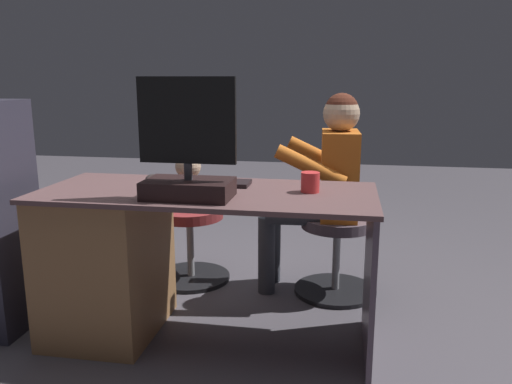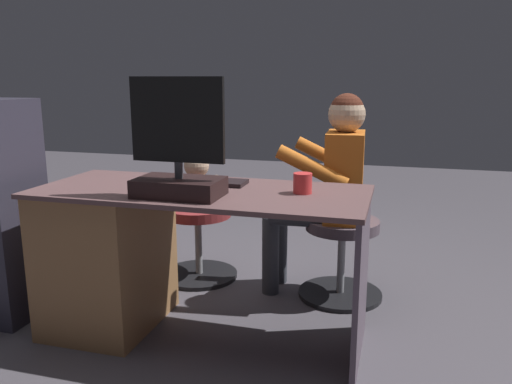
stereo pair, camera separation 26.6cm
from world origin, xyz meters
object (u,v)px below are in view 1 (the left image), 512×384
keyboard (207,182)px  person (323,177)px  monitor (188,163)px  cup (310,182)px  desk (125,257)px  visitor_chair (337,248)px  tv_remote (149,186)px  computer_mouse (152,178)px  teddy_bear (189,183)px  office_chair_teddy (190,237)px

keyboard → person: 0.75m
monitor → cup: bearing=-158.4°
desk → visitor_chair: bearing=-147.2°
cup → visitor_chair: (-0.12, -0.60, -0.50)m
tv_remote → visitor_chair: 1.18m
person → computer_mouse: bearing=31.3°
desk → tv_remote: 0.38m
monitor → tv_remote: (0.24, -0.16, -0.14)m
teddy_bear → visitor_chair: bearing=175.9°
monitor → keyboard: (-0.00, -0.29, -0.14)m
monitor → computer_mouse: (0.28, -0.30, -0.13)m
tv_remote → office_chair_teddy: (0.02, -0.69, -0.47)m
keyboard → teddy_bear: 0.65m
monitor → keyboard: bearing=-90.2°
computer_mouse → monitor: bearing=132.9°
keyboard → office_chair_teddy: (0.27, -0.56, -0.47)m
keyboard → visitor_chair: bearing=-140.7°
desk → tv_remote: tv_remote is taller
computer_mouse → person: (-0.82, -0.50, -0.06)m
keyboard → computer_mouse: bearing=-3.8°
teddy_bear → visitor_chair: 0.96m
monitor → visitor_chair: bearing=-128.1°
cup → computer_mouse: bearing=-7.5°
keyboard → visitor_chair: 0.93m
office_chair_teddy → cup: bearing=140.0°
monitor → person: size_ratio=0.44×
keyboard → tv_remote: keyboard is taller
monitor → tv_remote: size_ratio=3.40×
tv_remote → person: 1.02m
teddy_bear → person: 0.81m
person → monitor: bearing=56.2°
desk → cup: 0.97m
desk → keyboard: size_ratio=3.66×
desk → teddy_bear: (-0.11, -0.71, 0.23)m
monitor → tv_remote: bearing=-32.8°
tv_remote → teddy_bear: bearing=-99.4°
monitor → tv_remote: 0.32m
keyboard → tv_remote: 0.28m
desk → monitor: size_ratio=3.02×
keyboard → office_chair_teddy: bearing=-64.5°
office_chair_teddy → person: size_ratio=0.42×
visitor_chair → keyboard: bearing=39.3°
computer_mouse → teddy_bear: teddy_bear is taller
desk → tv_remote: size_ratio=10.26×
computer_mouse → visitor_chair: bearing=-151.5°
monitor → visitor_chair: monitor is taller
monitor → cup: 0.55m
cup → office_chair_teddy: cup is taller
keyboard → cup: (-0.50, 0.08, 0.04)m
cup → office_chair_teddy: (0.77, -0.65, -0.50)m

